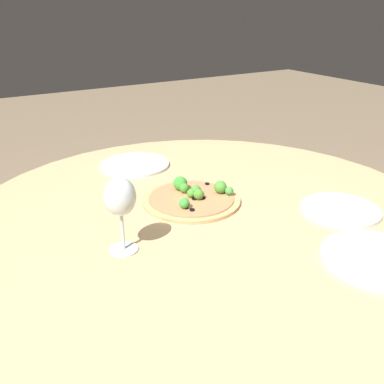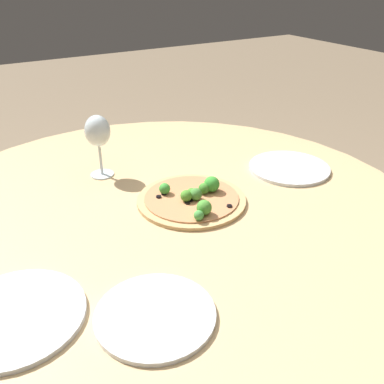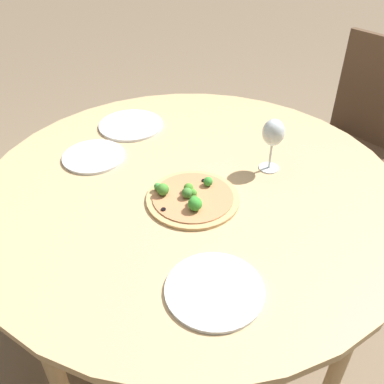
{
  "view_description": "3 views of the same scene",
  "coord_description": "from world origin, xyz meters",
  "px_view_note": "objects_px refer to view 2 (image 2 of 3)",
  "views": [
    {
      "loc": [
        -0.58,
        -0.87,
        1.31
      ],
      "look_at": [
        0.0,
        0.08,
        0.81
      ],
      "focal_mm": 40.0,
      "sensor_mm": 36.0,
      "label": 1
    },
    {
      "loc": [
        0.83,
        -0.42,
        1.33
      ],
      "look_at": [
        0.0,
        0.08,
        0.81
      ],
      "focal_mm": 40.0,
      "sensor_mm": 36.0,
      "label": 2
    },
    {
      "loc": [
        0.1,
        1.09,
        1.59
      ],
      "look_at": [
        0.0,
        0.08,
        0.81
      ],
      "focal_mm": 40.0,
      "sensor_mm": 36.0,
      "label": 3
    }
  ],
  "objects_px": {
    "plate_near": "(289,168)",
    "pizza": "(193,199)",
    "plate_far": "(155,315)",
    "plate_side": "(15,316)",
    "wine_glass": "(98,133)"
  },
  "relations": [
    {
      "from": "wine_glass",
      "to": "pizza",
      "type": "bearing_deg",
      "value": 27.65
    },
    {
      "from": "pizza",
      "to": "plate_near",
      "type": "xyz_separation_m",
      "value": [
        -0.02,
        0.35,
        -0.01
      ]
    },
    {
      "from": "plate_far",
      "to": "plate_side",
      "type": "height_order",
      "value": "same"
    },
    {
      "from": "plate_near",
      "to": "plate_far",
      "type": "bearing_deg",
      "value": -61.55
    },
    {
      "from": "plate_near",
      "to": "pizza",
      "type": "bearing_deg",
      "value": -86.25
    },
    {
      "from": "plate_side",
      "to": "plate_far",
      "type": "bearing_deg",
      "value": 59.58
    },
    {
      "from": "plate_near",
      "to": "plate_side",
      "type": "height_order",
      "value": "same"
    },
    {
      "from": "wine_glass",
      "to": "plate_near",
      "type": "height_order",
      "value": "wine_glass"
    },
    {
      "from": "plate_far",
      "to": "plate_side",
      "type": "relative_size",
      "value": 0.87
    },
    {
      "from": "plate_near",
      "to": "plate_side",
      "type": "bearing_deg",
      "value": -75.79
    },
    {
      "from": "wine_glass",
      "to": "plate_far",
      "type": "relative_size",
      "value": 0.84
    },
    {
      "from": "wine_glass",
      "to": "plate_near",
      "type": "distance_m",
      "value": 0.57
    },
    {
      "from": "pizza",
      "to": "plate_far",
      "type": "relative_size",
      "value": 1.31
    },
    {
      "from": "pizza",
      "to": "wine_glass",
      "type": "bearing_deg",
      "value": -152.35
    },
    {
      "from": "pizza",
      "to": "plate_far",
      "type": "bearing_deg",
      "value": -40.58
    }
  ]
}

